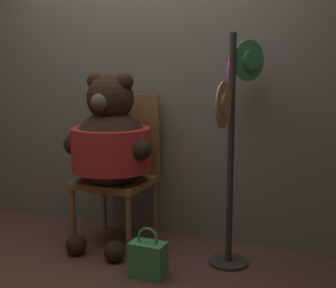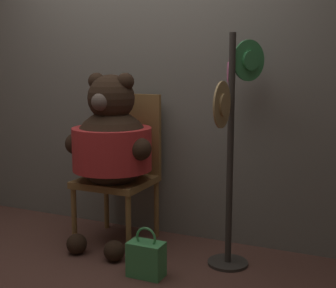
% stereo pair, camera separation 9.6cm
% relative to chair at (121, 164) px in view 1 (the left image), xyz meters
% --- Properties ---
extents(ground_plane, '(14.00, 14.00, 0.00)m').
position_rel_chair_xyz_m(ground_plane, '(0.10, -0.49, -0.60)').
color(ground_plane, brown).
extents(wall_back, '(8.00, 0.10, 2.70)m').
position_rel_chair_xyz_m(wall_back, '(0.10, 0.29, 0.75)').
color(wall_back, slate).
rests_on(wall_back, ground_plane).
extents(chair, '(0.53, 0.52, 1.14)m').
position_rel_chair_xyz_m(chair, '(0.00, 0.00, 0.00)').
color(chair, olive).
rests_on(chair, ground_plane).
extents(teddy_bear, '(0.71, 0.63, 1.31)m').
position_rel_chair_xyz_m(teddy_bear, '(0.02, -0.19, 0.19)').
color(teddy_bear, black).
rests_on(teddy_bear, ground_plane).
extents(hat_display_rack, '(0.29, 0.58, 1.57)m').
position_rel_chair_xyz_m(hat_display_rack, '(0.93, -0.15, 0.33)').
color(hat_display_rack, '#332D28').
rests_on(hat_display_rack, ground_plane).
extents(handbag_on_ground, '(0.23, 0.14, 0.33)m').
position_rel_chair_xyz_m(handbag_on_ground, '(0.49, -0.56, -0.48)').
color(handbag_on_ground, '#479E56').
rests_on(handbag_on_ground, ground_plane).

